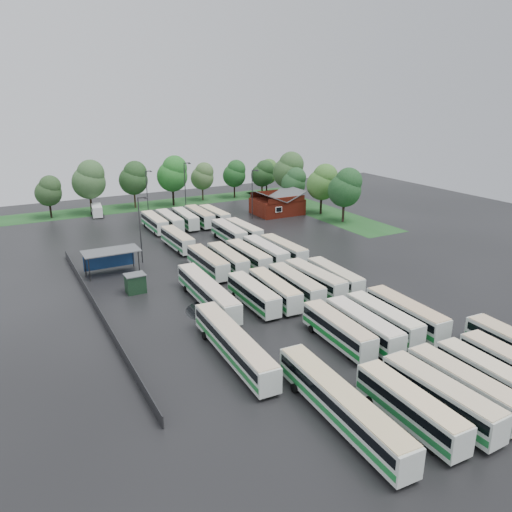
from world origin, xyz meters
name	(u,v)px	position (x,y,z in m)	size (l,w,h in m)	color
ground	(287,302)	(0.00, 0.00, 0.00)	(160.00, 160.00, 0.00)	black
brick_building	(277,206)	(24.00, 42.77, 1.87)	(10.07, 8.60, 5.39)	maroon
wash_shed	(111,254)	(-17.20, 22.02, 2.99)	(8.20, 4.20, 3.58)	#2D2D30
utility_hut	(135,283)	(-16.20, 12.60, 1.32)	(2.70, 2.20, 2.62)	black
grass_strip_north	(151,205)	(2.00, 64.80, 0.01)	(80.00, 10.00, 0.01)	#1A4A1B
grass_strip_east	(314,209)	(34.00, 42.80, 0.01)	(10.00, 50.00, 0.01)	#1A4A1B
west_fence	(98,309)	(-22.20, 8.00, 0.60)	(0.10, 50.00, 1.20)	#2D2D30
bus_r0c0	(410,406)	(-4.32, -25.87, 1.67)	(2.57, 10.96, 3.04)	silver
bus_r0c1	(440,396)	(-1.11, -26.10, 1.73)	(2.69, 11.36, 3.15)	silver
bus_r0c2	(463,386)	(1.95, -25.89, 1.70)	(2.44, 11.09, 3.08)	silver
bus_r0c3	(490,377)	(5.25, -26.05, 1.65)	(2.49, 10.80, 3.00)	silver
bus_r1c1	(338,330)	(-1.02, -12.05, 1.66)	(2.80, 10.94, 3.02)	silver
bus_r1c2	(363,326)	(1.84, -12.73, 1.71)	(2.84, 11.27, 3.11)	silver
bus_r1c3	(383,319)	(5.12, -12.26, 1.65)	(2.54, 10.85, 3.01)	silver
bus_r1c4	(406,313)	(8.25, -12.57, 1.74)	(2.77, 11.41, 3.16)	silver
bus_r2c0	(253,294)	(-4.35, 1.02, 1.64)	(2.43, 10.72, 2.98)	silver
bus_r2c1	(274,290)	(-1.33, 0.93, 1.67)	(2.82, 10.98, 3.03)	silver
bus_r2c2	(295,285)	(1.97, 1.02, 1.71)	(2.73, 11.23, 3.11)	silver
bus_r2c3	(314,280)	(5.24, 1.35, 1.73)	(2.77, 11.38, 3.15)	silver
bus_r2c4	(334,277)	(8.38, 1.08, 1.65)	(2.64, 10.82, 2.99)	silver
bus_r3c0	(208,262)	(-4.58, 15.00, 1.69)	(2.37, 11.01, 3.06)	silver
bus_r3c1	(228,259)	(-1.37, 14.81, 1.67)	(2.61, 11.00, 3.05)	silver
bus_r3c2	(248,256)	(2.01, 14.60, 1.69)	(2.39, 11.08, 3.08)	silver
bus_r3c3	(265,252)	(5.31, 15.07, 1.73)	(2.54, 11.36, 3.15)	silver
bus_r3c4	(283,250)	(8.57, 14.91, 1.68)	(2.58, 11.01, 3.05)	silver
bus_r4c0	(177,240)	(-4.40, 28.64, 1.65)	(2.46, 10.84, 3.01)	silver
bus_r4c3	(229,233)	(5.18, 28.22, 1.71)	(2.76, 11.23, 3.10)	silver
bus_r4c4	(244,231)	(8.24, 28.31, 1.65)	(2.58, 10.85, 3.00)	silver
bus_r5c0	(155,222)	(-4.25, 41.96, 1.65)	(2.34, 10.76, 2.99)	silver
bus_r5c1	(170,221)	(-1.24, 41.83, 1.67)	(2.44, 10.92, 3.03)	silver
bus_r5c2	(185,219)	(2.17, 42.10, 1.64)	(2.75, 10.80, 2.98)	silver
bus_r5c3	(200,216)	(5.28, 42.20, 1.71)	(2.56, 11.18, 3.10)	silver
bus_r5c4	(214,215)	(8.36, 41.73, 1.64)	(2.50, 10.76, 2.98)	silver
artic_bus_west_a	(341,404)	(-9.08, -22.98, 1.70)	(3.03, 16.56, 3.06)	silver
artic_bus_west_b	(207,292)	(-9.20, 4.31, 1.69)	(2.74, 16.44, 3.04)	silver
artic_bus_west_c	(233,344)	(-12.28, -9.58, 1.68)	(2.96, 16.45, 3.04)	silver
minibus	(97,210)	(-11.66, 59.62, 1.34)	(2.74, 5.75, 2.42)	white
tree_north_0	(49,191)	(-20.53, 62.74, 5.90)	(5.54, 5.54, 9.17)	black
tree_north_1	(89,179)	(-12.06, 62.35, 7.70)	(7.23, 7.23, 11.97)	black
tree_north_2	(134,178)	(-1.90, 63.80, 7.02)	(6.59, 6.59, 10.91)	#3A2818
tree_north_3	(173,174)	(6.87, 61.84, 7.61)	(7.15, 7.15, 11.83)	black
tree_north_4	(203,176)	(15.32, 64.16, 6.06)	(5.69, 5.69, 9.42)	#36271B
tree_north_5	(235,173)	(23.68, 63.24, 6.20)	(5.82, 5.82, 9.64)	black
tree_north_6	(267,172)	(33.03, 63.05, 5.99)	(5.62, 5.62, 9.31)	black
tree_east_0	(346,187)	(32.64, 29.93, 7.28)	(6.83, 6.83, 11.32)	black
tree_east_1	(323,182)	(32.77, 38.05, 7.14)	(6.71, 6.71, 11.11)	black
tree_east_2	(294,182)	(30.67, 46.35, 6.04)	(5.67, 5.67, 9.40)	#322418
tree_east_3	(289,170)	(32.72, 51.89, 7.93)	(7.44, 7.44, 12.32)	black
tree_east_4	(263,173)	(30.41, 60.70, 6.06)	(5.72, 5.69, 9.43)	#3B2B19
lamp_post_ne	(253,191)	(17.05, 41.24, 6.05)	(1.60, 0.31, 10.42)	#2D2D30
lamp_post_nw	(141,225)	(-11.72, 24.41, 6.11)	(1.62, 0.32, 10.53)	#2D2D30
lamp_post_back_w	(147,190)	(-1.36, 55.41, 5.63)	(1.49, 0.29, 9.70)	#2D2D30
lamp_post_back_e	(186,183)	(7.27, 54.89, 6.35)	(1.68, 0.33, 10.94)	#2D2D30
puddle_0	(408,382)	(0.28, -21.28, 0.00)	(4.40, 4.40, 0.01)	black
puddle_1	(500,370)	(9.70, -24.01, 0.00)	(4.32, 4.32, 0.01)	black
puddle_2	(214,310)	(-9.28, 2.30, 0.00)	(7.00, 7.00, 0.01)	black
puddle_3	(329,291)	(7.02, 0.36, 0.00)	(3.70, 3.70, 0.01)	black
puddle_4	(481,341)	(13.21, -19.10, 0.00)	(2.47, 2.47, 0.01)	black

